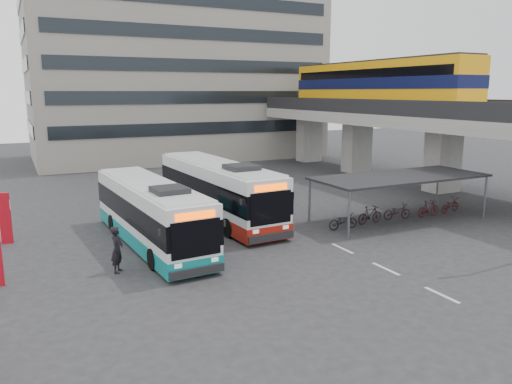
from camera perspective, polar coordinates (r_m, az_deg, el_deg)
name	(u,v)px	position (r m, az deg, el deg)	size (l,w,h in m)	color
ground	(296,256)	(22.33, 4.61, -7.35)	(120.00, 120.00, 0.00)	#28282B
viaduct	(389,103)	(42.56, 14.97, 9.79)	(8.00, 32.00, 9.68)	gray
bike_shelter	(399,194)	(29.23, 16.05, -0.17)	(10.00, 4.00, 2.54)	#595B60
office_block	(175,41)	(56.94, -9.22, 16.67)	(30.00, 15.00, 25.00)	gray
road_markings	(386,269)	(21.43, 14.61, -8.49)	(0.15, 7.60, 0.01)	beige
bus_main	(218,191)	(28.47, -4.37, 0.14)	(3.17, 11.89, 3.48)	white
bus_teal	(151,214)	(24.14, -11.93, -2.43)	(3.05, 11.02, 3.22)	white
pedestrian	(117,249)	(20.87, -15.59, -6.35)	(0.70, 0.46, 1.91)	black
sign_totem_north	(5,217)	(26.59, -26.74, -2.61)	(0.53, 0.29, 2.48)	#B30B17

